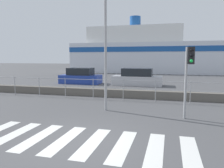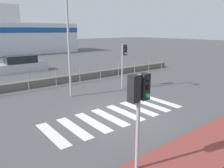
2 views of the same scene
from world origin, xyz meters
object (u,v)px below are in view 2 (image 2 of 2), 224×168
at_px(traffic_light_near, 139,97).
at_px(streetlamp, 69,26).
at_px(traffic_light_far, 124,57).
at_px(parked_car_silver, 21,65).

distance_m(traffic_light_near, streetlamp, 7.78).
xyz_separation_m(traffic_light_near, traffic_light_far, (5.54, 6.92, -0.05)).
distance_m(streetlamp, parked_car_silver, 10.53).
bearing_deg(parked_car_silver, streetlamp, -90.26).
bearing_deg(traffic_light_near, parked_car_silver, 83.50).
distance_m(traffic_light_near, parked_car_silver, 17.46).
bearing_deg(traffic_light_far, traffic_light_near, -128.66).
relative_size(traffic_light_near, streetlamp, 0.42).
distance_m(traffic_light_near, traffic_light_far, 8.87).
height_order(traffic_light_near, parked_car_silver, traffic_light_near).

